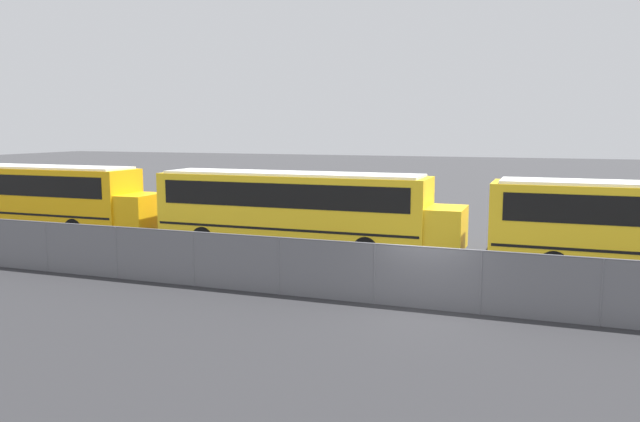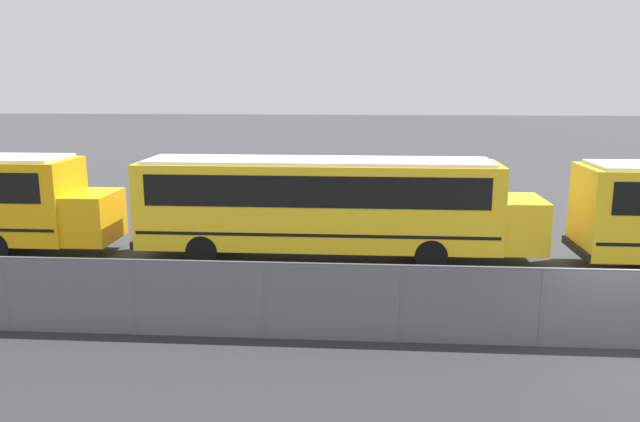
{
  "view_description": "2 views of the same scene",
  "coord_description": "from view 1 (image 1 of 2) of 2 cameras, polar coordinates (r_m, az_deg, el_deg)",
  "views": [
    {
      "loc": [
        3.16,
        -17.39,
        5.15
      ],
      "look_at": [
        -5.6,
        6.43,
        1.8
      ],
      "focal_mm": 35.0,
      "sensor_mm": 36.0,
      "label": 1
    },
    {
      "loc": [
        -5.44,
        -13.3,
        5.78
      ],
      "look_at": [
        -6.82,
        5.7,
        1.83
      ],
      "focal_mm": 35.0,
      "sensor_mm": 36.0,
      "label": 2
    }
  ],
  "objects": [
    {
      "name": "ground_plane",
      "position": [
        18.41,
        9.62,
        -8.83
      ],
      "size": [
        200.0,
        200.0,
        0.0
      ],
      "primitive_type": "plane",
      "color": "#38383A"
    },
    {
      "name": "road_strip",
      "position": [
        12.89,
        4.49,
        -16.02
      ],
      "size": [
        128.95,
        12.0,
        0.01
      ],
      "color": "#2B2B2D",
      "rests_on": "ground_plane"
    },
    {
      "name": "fence",
      "position": [
        18.17,
        9.68,
        -5.99
      ],
      "size": [
        95.02,
        0.07,
        1.84
      ],
      "color": "#9EA0A5",
      "rests_on": "ground_plane"
    },
    {
      "name": "school_bus_1",
      "position": [
        34.0,
        -24.6,
        1.51
      ],
      "size": [
        13.12,
        2.47,
        3.35
      ],
      "color": "#EDA80F",
      "rests_on": "ground_plane"
    },
    {
      "name": "school_bus_2",
      "position": [
        26.12,
        -2.09,
        0.57
      ],
      "size": [
        13.12,
        2.47,
        3.35
      ],
      "color": "yellow",
      "rests_on": "ground_plane"
    }
  ]
}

